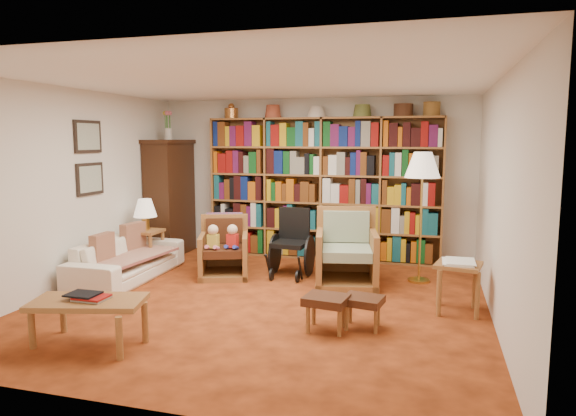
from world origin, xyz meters
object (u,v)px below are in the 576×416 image
(armchair_sage, at_px, (348,255))
(coffee_table, at_px, (88,305))
(floor_lamp, at_px, (422,170))
(side_table_lamp, at_px, (146,239))
(wheelchair, at_px, (292,245))
(footstool_a, at_px, (326,302))
(armchair_leather, at_px, (226,250))
(footstool_b, at_px, (363,302))
(side_table_papers, at_px, (458,272))
(sofa, at_px, (128,259))

(armchair_sage, xyz_separation_m, coffee_table, (-1.92, -2.70, 0.00))
(floor_lamp, distance_m, coffee_table, 4.26)
(side_table_lamp, xyz_separation_m, wheelchair, (2.16, 0.18, 0.00))
(side_table_lamp, height_order, wheelchair, wheelchair)
(side_table_lamp, xyz_separation_m, footstool_a, (3.04, -1.75, -0.13))
(armchair_leather, bearing_deg, coffee_table, -95.32)
(side_table_lamp, height_order, footstool_b, side_table_lamp)
(wheelchair, bearing_deg, side_table_lamp, -175.13)
(armchair_sage, bearing_deg, coffee_table, -125.41)
(side_table_papers, bearing_deg, armchair_leather, 165.83)
(sofa, bearing_deg, floor_lamp, -77.68)
(armchair_leather, relative_size, side_table_papers, 1.54)
(sofa, distance_m, side_table_lamp, 0.66)
(footstool_a, height_order, coffee_table, coffee_table)
(sofa, height_order, wheelchair, wheelchair)
(floor_lamp, bearing_deg, coffee_table, -133.24)
(floor_lamp, distance_m, side_table_papers, 1.59)
(footstool_a, bearing_deg, sofa, 159.19)
(armchair_sage, bearing_deg, wheelchair, 166.79)
(side_table_lamp, bearing_deg, footstool_a, -29.98)
(armchair_sage, relative_size, floor_lamp, 0.57)
(armchair_sage, height_order, wheelchair, armchair_sage)
(wheelchair, height_order, footstool_a, wheelchair)
(floor_lamp, distance_m, footstool_a, 2.51)
(floor_lamp, height_order, side_table_papers, floor_lamp)
(sofa, distance_m, armchair_leather, 1.32)
(sofa, distance_m, wheelchair, 2.22)
(armchair_leather, bearing_deg, armchair_sage, 2.62)
(wheelchair, height_order, floor_lamp, floor_lamp)
(side_table_papers, bearing_deg, floor_lamp, 110.80)
(armchair_leather, height_order, side_table_papers, armchair_leather)
(floor_lamp, bearing_deg, sofa, -166.14)
(coffee_table, bearing_deg, floor_lamp, 46.76)
(armchair_leather, relative_size, footstool_a, 1.96)
(floor_lamp, bearing_deg, armchair_leather, -171.72)
(side_table_papers, bearing_deg, armchair_sage, 147.88)
(armchair_leather, xyz_separation_m, coffee_table, (-0.24, -2.63, 0.03))
(side_table_papers, height_order, footstool_b, side_table_papers)
(side_table_papers, height_order, coffee_table, side_table_papers)
(floor_lamp, bearing_deg, wheelchair, -176.36)
(footstool_a, bearing_deg, armchair_sage, 92.40)
(armchair_sage, bearing_deg, floor_lamp, 18.34)
(footstool_b, bearing_deg, floor_lamp, 75.48)
(wheelchair, distance_m, coffee_table, 3.10)
(side_table_lamp, relative_size, wheelchair, 0.60)
(wheelchair, bearing_deg, footstool_a, -65.53)
(coffee_table, bearing_deg, wheelchair, 68.97)
(wheelchair, xyz_separation_m, floor_lamp, (1.71, 0.11, 1.05))
(sofa, xyz_separation_m, footstool_a, (2.94, -1.12, 0.01))
(floor_lamp, height_order, footstool_b, floor_lamp)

